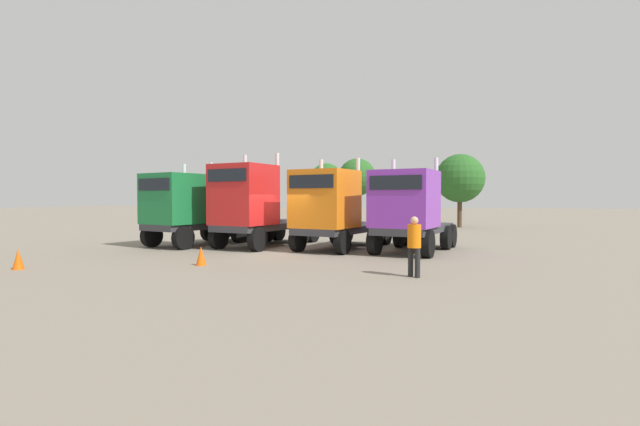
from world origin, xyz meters
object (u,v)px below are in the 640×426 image
object	(u,v)px
semi_truck_orange	(332,209)
semi_truck_purple	(409,210)
visitor_in_hivis	(414,242)
traffic_cone_mid	(201,256)
traffic_cone_near	(18,259)
semi_truck_red	(252,205)
semi_truck_green	(186,208)

from	to	relation	value
semi_truck_orange	semi_truck_purple	distance (m)	3.41
semi_truck_orange	visitor_in_hivis	size ratio (longest dim) A/B	3.56
traffic_cone_mid	semi_truck_purple	bearing A→B (deg)	41.08
traffic_cone_mid	traffic_cone_near	bearing A→B (deg)	-154.02
semi_truck_red	visitor_in_hivis	world-z (taller)	semi_truck_red
semi_truck_purple	traffic_cone_near	xyz separation A→B (m)	(-11.77, -8.24, -1.51)
semi_truck_green	semi_truck_red	size ratio (longest dim) A/B	1.00
semi_truck_purple	traffic_cone_mid	xyz separation A→B (m)	(-6.51, -5.67, -1.52)
semi_truck_green	semi_truck_orange	distance (m)	7.30
semi_truck_green	traffic_cone_near	distance (m)	8.31
semi_truck_green	visitor_in_hivis	world-z (taller)	semi_truck_green
semi_truck_orange	traffic_cone_near	size ratio (longest dim) A/B	9.47
semi_truck_red	semi_truck_green	bearing A→B (deg)	-75.68
semi_truck_green	traffic_cone_mid	bearing A→B (deg)	52.27
semi_truck_orange	traffic_cone_near	distance (m)	11.92
visitor_in_hivis	traffic_cone_mid	world-z (taller)	visitor_in_hivis
semi_truck_purple	semi_truck_red	bearing A→B (deg)	-80.26
semi_truck_purple	traffic_cone_mid	bearing A→B (deg)	-38.80
visitor_in_hivis	traffic_cone_mid	size ratio (longest dim) A/B	2.72
semi_truck_purple	visitor_in_hivis	world-z (taller)	semi_truck_purple
semi_truck_green	semi_truck_purple	size ratio (longest dim) A/B	1.08
semi_truck_purple	traffic_cone_near	world-z (taller)	semi_truck_purple
traffic_cone_near	traffic_cone_mid	xyz separation A→B (m)	(5.26, 2.56, -0.01)
visitor_in_hivis	traffic_cone_mid	xyz separation A→B (m)	(-7.33, 0.22, -0.72)
traffic_cone_mid	semi_truck_red	bearing A→B (deg)	97.59
traffic_cone_near	traffic_cone_mid	bearing A→B (deg)	25.98
semi_truck_red	traffic_cone_near	size ratio (longest dim) A/B	9.67
semi_truck_orange	traffic_cone_mid	bearing A→B (deg)	-15.57
semi_truck_red	traffic_cone_mid	bearing A→B (deg)	18.83
semi_truck_orange	semi_truck_green	bearing A→B (deg)	-75.41
traffic_cone_near	traffic_cone_mid	world-z (taller)	traffic_cone_near
semi_truck_green	visitor_in_hivis	size ratio (longest dim) A/B	3.64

